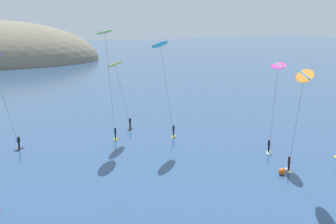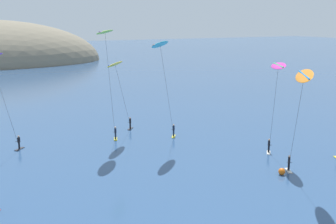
% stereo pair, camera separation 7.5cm
% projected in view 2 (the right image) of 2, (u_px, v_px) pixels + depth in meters
% --- Properties ---
extents(kitesurfer_cyan, '(6.84, 6.87, 12.95)m').
position_uv_depth(kitesurfer_cyan, '(162.00, 53.00, 48.99)').
color(kitesurfer_cyan, yellow).
rests_on(kitesurfer_cyan, ground).
extents(kitesurfer_lime, '(4.62, 6.20, 14.22)m').
position_uv_depth(kitesurfer_lime, '(106.00, 41.00, 49.00)').
color(kitesurfer_lime, yellow).
rests_on(kitesurfer_lime, ground).
extents(kitesurfer_yellow, '(6.53, 7.53, 10.23)m').
position_uv_depth(kitesurfer_yellow, '(117.00, 71.00, 53.15)').
color(kitesurfer_yellow, '#2D2D33').
rests_on(kitesurfer_yellow, ground).
extents(kitesurfer_orange, '(6.34, 8.03, 11.16)m').
position_uv_depth(kitesurfer_orange, '(303.00, 83.00, 36.05)').
color(kitesurfer_orange, silver).
rests_on(kitesurfer_orange, ground).
extents(kitesurfer_magenta, '(3.68, 5.24, 10.85)m').
position_uv_depth(kitesurfer_magenta, '(277.00, 74.00, 44.98)').
color(kitesurfer_magenta, silver).
rests_on(kitesurfer_magenta, ground).
extents(marker_buoy, '(0.70, 0.70, 0.70)m').
position_uv_depth(marker_buoy, '(282.00, 171.00, 42.21)').
color(marker_buoy, orange).
rests_on(marker_buoy, ground).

